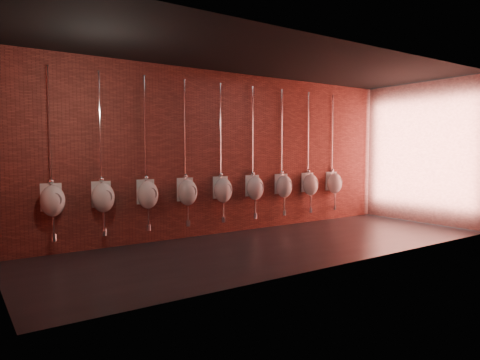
% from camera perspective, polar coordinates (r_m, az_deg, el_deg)
% --- Properties ---
extents(ground, '(8.50, 8.50, 0.00)m').
position_cam_1_polar(ground, '(7.58, 5.03, -8.67)').
color(ground, black).
rests_on(ground, ground).
extents(room_shell, '(8.54, 3.04, 3.22)m').
position_cam_1_polar(room_shell, '(7.40, 5.13, 6.71)').
color(room_shell, black).
rests_on(room_shell, ground).
extents(urinal_0, '(0.41, 0.37, 2.72)m').
position_cam_1_polar(urinal_0, '(7.24, -23.72, -2.42)').
color(urinal_0, white).
rests_on(urinal_0, ground).
extents(urinal_1, '(0.41, 0.37, 2.72)m').
position_cam_1_polar(urinal_1, '(7.42, -17.79, -2.12)').
color(urinal_1, white).
rests_on(urinal_1, ground).
extents(urinal_2, '(0.41, 0.37, 2.72)m').
position_cam_1_polar(urinal_2, '(7.68, -12.20, -1.82)').
color(urinal_2, white).
rests_on(urinal_2, ground).
extents(urinal_3, '(0.41, 0.37, 2.72)m').
position_cam_1_polar(urinal_3, '(8.00, -7.02, -1.53)').
color(urinal_3, white).
rests_on(urinal_3, ground).
extents(urinal_4, '(0.41, 0.37, 2.72)m').
position_cam_1_polar(urinal_4, '(8.39, -2.28, -1.25)').
color(urinal_4, white).
rests_on(urinal_4, ground).
extents(urinal_5, '(0.41, 0.37, 2.72)m').
position_cam_1_polar(urinal_5, '(8.83, 2.01, -0.99)').
color(urinal_5, white).
rests_on(urinal_5, ground).
extents(urinal_6, '(0.41, 0.37, 2.72)m').
position_cam_1_polar(urinal_6, '(9.31, 5.88, -0.75)').
color(urinal_6, white).
rests_on(urinal_6, ground).
extents(urinal_7, '(0.41, 0.37, 2.72)m').
position_cam_1_polar(urinal_7, '(9.83, 9.36, -0.53)').
color(urinal_7, white).
rests_on(urinal_7, ground).
extents(urinal_8, '(0.41, 0.37, 2.72)m').
position_cam_1_polar(urinal_8, '(10.38, 12.47, -0.33)').
color(urinal_8, white).
rests_on(urinal_8, ground).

